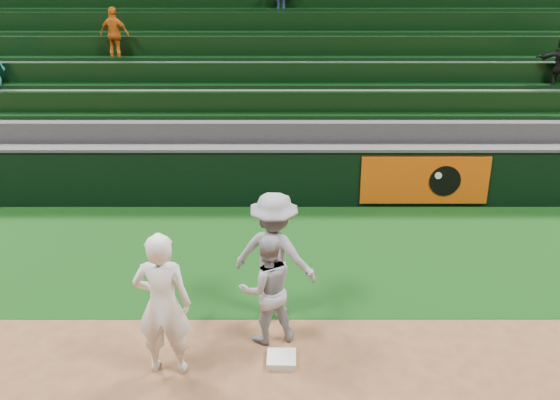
{
  "coord_description": "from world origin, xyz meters",
  "views": [
    {
      "loc": [
        0.06,
        -6.78,
        5.09
      ],
      "look_at": [
        0.06,
        2.3,
        1.3
      ],
      "focal_mm": 40.0,
      "sensor_mm": 36.0,
      "label": 1
    }
  ],
  "objects_px": {
    "first_base": "(281,359)",
    "baserunner": "(267,289)",
    "base_coach": "(274,255)",
    "first_baseman": "(163,305)"
  },
  "relations": [
    {
      "from": "first_baseman",
      "to": "baserunner",
      "type": "distance_m",
      "value": 1.45
    },
    {
      "from": "base_coach",
      "to": "first_baseman",
      "type": "bearing_deg",
      "value": 65.04
    },
    {
      "from": "baserunner",
      "to": "base_coach",
      "type": "distance_m",
      "value": 0.68
    },
    {
      "from": "first_baseman",
      "to": "base_coach",
      "type": "xyz_separation_m",
      "value": [
        1.35,
        1.33,
        -0.02
      ]
    },
    {
      "from": "first_base",
      "to": "first_baseman",
      "type": "bearing_deg",
      "value": -174.0
    },
    {
      "from": "first_baseman",
      "to": "first_base",
      "type": "bearing_deg",
      "value": -171.4
    },
    {
      "from": "first_base",
      "to": "baserunner",
      "type": "xyz_separation_m",
      "value": [
        -0.19,
        0.53,
        0.74
      ]
    },
    {
      "from": "first_base",
      "to": "base_coach",
      "type": "height_order",
      "value": "base_coach"
    },
    {
      "from": "base_coach",
      "to": "baserunner",
      "type": "bearing_deg",
      "value": 102.6
    },
    {
      "from": "baserunner",
      "to": "base_coach",
      "type": "relative_size",
      "value": 0.83
    }
  ]
}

